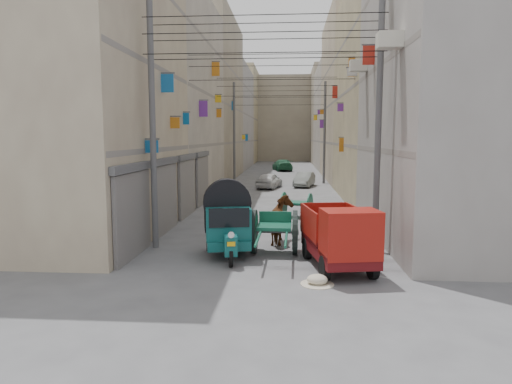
# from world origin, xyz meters

# --- Properties ---
(ground) EXTENTS (140.00, 140.00, 0.00)m
(ground) POSITION_xyz_m (0.00, 0.00, 0.00)
(ground) COLOR #4E4E51
(ground) RESTS_ON ground
(building_row_left) EXTENTS (8.00, 62.00, 14.00)m
(building_row_left) POSITION_xyz_m (-8.00, 34.13, 6.46)
(building_row_left) COLOR #B7A98A
(building_row_left) RESTS_ON ground
(building_row_right) EXTENTS (8.00, 62.00, 14.00)m
(building_row_right) POSITION_xyz_m (8.00, 34.13, 6.46)
(building_row_right) COLOR gray
(building_row_right) RESTS_ON ground
(end_cap_building) EXTENTS (22.00, 10.00, 13.00)m
(end_cap_building) POSITION_xyz_m (0.00, 66.00, 6.50)
(end_cap_building) COLOR gray
(end_cap_building) RESTS_ON ground
(shutters_left) EXTENTS (0.18, 14.40, 2.88)m
(shutters_left) POSITION_xyz_m (-3.92, 10.38, 1.49)
(shutters_left) COLOR #515056
(shutters_left) RESTS_ON ground
(signboards) EXTENTS (8.22, 40.52, 5.67)m
(signboards) POSITION_xyz_m (-0.01, 21.66, 3.43)
(signboards) COLOR #C16D16
(signboards) RESTS_ON ground
(ac_units) EXTENTS (0.70, 6.55, 3.35)m
(ac_units) POSITION_xyz_m (3.65, 7.67, 7.43)
(ac_units) COLOR beige
(ac_units) RESTS_ON ground
(utility_poles) EXTENTS (7.40, 22.20, 8.00)m
(utility_poles) POSITION_xyz_m (0.00, 17.00, 4.00)
(utility_poles) COLOR #4F4F52
(utility_poles) RESTS_ON ground
(overhead_cables) EXTENTS (7.40, 22.52, 1.12)m
(overhead_cables) POSITION_xyz_m (0.00, 14.40, 6.77)
(overhead_cables) COLOR black
(overhead_cables) RESTS_ON ground
(auto_rickshaw) EXTENTS (1.83, 2.68, 1.82)m
(auto_rickshaw) POSITION_xyz_m (-1.07, 5.15, 1.07)
(auto_rickshaw) COLOR black
(auto_rickshaw) RESTS_ON ground
(tonga_cart) EXTENTS (1.52, 3.10, 1.39)m
(tonga_cart) POSITION_xyz_m (0.39, 5.46, 0.73)
(tonga_cart) COLOR black
(tonga_cart) RESTS_ON ground
(mini_truck) EXTENTS (1.99, 3.45, 1.83)m
(mini_truck) POSITION_xyz_m (2.27, 3.63, 0.88)
(mini_truck) COLOR black
(mini_truck) RESTS_ON ground
(second_cart) EXTENTS (1.55, 1.45, 1.15)m
(second_cart) POSITION_xyz_m (1.19, 12.11, 0.61)
(second_cart) COLOR #125039
(second_cart) RESTS_ON ground
(feed_sack) EXTENTS (0.52, 0.42, 0.26)m
(feed_sack) POSITION_xyz_m (1.55, 2.49, 0.13)
(feed_sack) COLOR #BCAF9C
(feed_sack) RESTS_ON ground
(horse) EXTENTS (0.90, 1.92, 1.61)m
(horse) POSITION_xyz_m (0.58, 7.00, 0.81)
(horse) COLOR maroon
(horse) RESTS_ON ground
(distant_car_white) EXTENTS (2.04, 3.54, 1.13)m
(distant_car_white) POSITION_xyz_m (-0.59, 24.07, 0.57)
(distant_car_white) COLOR silver
(distant_car_white) RESTS_ON ground
(distant_car_grey) EXTENTS (1.81, 3.42, 1.07)m
(distant_car_grey) POSITION_xyz_m (1.97, 25.36, 0.54)
(distant_car_grey) COLOR slate
(distant_car_grey) RESTS_ON ground
(distant_car_green) EXTENTS (2.52, 4.52, 1.24)m
(distant_car_green) POSITION_xyz_m (0.08, 41.61, 0.62)
(distant_car_green) COLOR #1F5A3A
(distant_car_green) RESTS_ON ground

